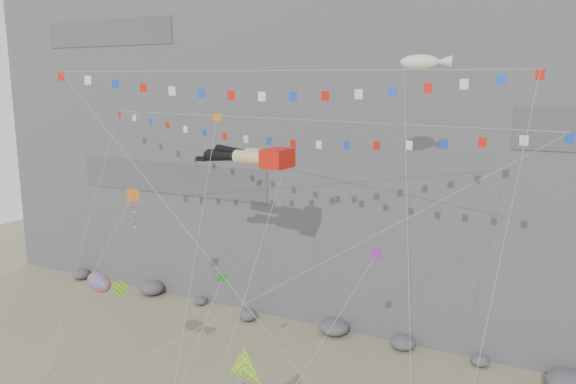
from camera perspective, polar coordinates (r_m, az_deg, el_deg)
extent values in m
cube|color=slate|center=(59.29, 10.87, 14.55)|extent=(80.00, 28.00, 50.00)
cube|color=red|center=(37.11, -1.09, 3.45)|extent=(1.67, 2.22, 1.26)
cylinder|color=#D2AD83|center=(37.59, -3.99, 3.52)|extent=(2.18, 1.05, 0.93)
sphere|color=black|center=(38.20, -5.30, 3.62)|extent=(0.85, 0.85, 0.85)
cone|color=black|center=(38.96, -6.80, 3.62)|extent=(2.59, 0.92, 0.87)
cube|color=black|center=(40.04, -8.72, 3.35)|extent=(0.84, 0.42, 0.31)
cylinder|color=#D2AD83|center=(38.62, -2.92, 3.73)|extent=(2.18, 1.05, 0.93)
sphere|color=black|center=(39.22, -4.22, 3.82)|extent=(0.85, 0.85, 0.85)
cone|color=black|center=(39.93, -5.71, 4.10)|extent=(2.60, 0.92, 0.93)
cube|color=black|center=(40.96, -7.62, 4.10)|extent=(0.84, 0.42, 0.31)
cylinder|color=gray|center=(32.46, -5.68, -12.58)|extent=(0.03, 0.03, 22.16)
cylinder|color=gray|center=(39.07, -12.57, -6.78)|extent=(0.03, 0.03, 25.34)
cylinder|color=gray|center=(29.49, 6.24, -9.22)|extent=(0.03, 0.03, 25.38)
cylinder|color=gray|center=(40.14, -20.61, -10.59)|extent=(0.03, 0.03, 16.00)
cylinder|color=gray|center=(39.71, -23.08, -14.63)|extent=(0.03, 0.03, 11.16)
cylinder|color=gray|center=(30.69, 13.02, -8.12)|extent=(0.03, 0.03, 25.35)
cylinder|color=gray|center=(34.38, -9.85, -9.07)|extent=(0.03, 0.03, 24.51)
cylinder|color=gray|center=(31.61, 1.35, -18.22)|extent=(0.03, 0.03, 16.38)
cylinder|color=gray|center=(33.45, -10.73, -18.42)|extent=(0.03, 0.03, 12.73)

